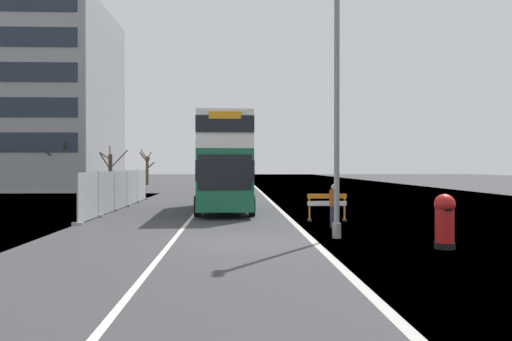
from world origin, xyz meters
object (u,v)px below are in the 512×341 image
object	(u,v)px
double_decker_bus	(224,162)
car_oncoming_near	(237,184)
lamppost_foreground	(337,105)
red_pillar_postbox	(445,219)
car_receding_far	(233,178)
pedestrian_at_kerb	(334,206)
car_receding_mid	(232,181)
roadworks_barrier	(327,204)

from	to	relation	value
double_decker_bus	car_oncoming_near	bearing A→B (deg)	87.11
double_decker_bus	lamppost_foreground	xyz separation A→B (m)	(3.92, -11.09, 1.79)
lamppost_foreground	red_pillar_postbox	xyz separation A→B (m)	(2.69, -2.43, -3.55)
car_receding_far	pedestrian_at_kerb	xyz separation A→B (m)	(3.99, -40.66, -0.18)
red_pillar_postbox	pedestrian_at_kerb	world-z (taller)	pedestrian_at_kerb
double_decker_bus	lamppost_foreground	world-z (taller)	lamppost_foreground
red_pillar_postbox	car_receding_mid	distance (m)	37.37
lamppost_foreground	car_receding_far	bearing A→B (deg)	94.60
lamppost_foreground	car_receding_mid	world-z (taller)	lamppost_foreground
roadworks_barrier	car_receding_far	xyz separation A→B (m)	(-4.16, 38.17, 0.27)
double_decker_bus	red_pillar_postbox	bearing A→B (deg)	-63.93
red_pillar_postbox	car_receding_far	size ratio (longest dim) A/B	0.38
car_receding_far	roadworks_barrier	bearing A→B (deg)	-83.79
double_decker_bus	roadworks_barrier	bearing A→B (deg)	-50.46
lamppost_foreground	roadworks_barrier	xyz separation A→B (m)	(0.64, 5.56, -3.66)
red_pillar_postbox	pedestrian_at_kerb	distance (m)	5.93
car_receding_far	car_oncoming_near	bearing A→B (deg)	-88.51
car_oncoming_near	pedestrian_at_kerb	xyz separation A→B (m)	(3.57, -24.48, -0.08)
red_pillar_postbox	car_receding_far	distance (m)	46.58
roadworks_barrier	double_decker_bus	bearing A→B (deg)	129.54
car_oncoming_near	car_receding_far	xyz separation A→B (m)	(-0.42, 16.18, 0.10)
double_decker_bus	car_oncoming_near	size ratio (longest dim) A/B	2.58
car_oncoming_near	car_receding_mid	bearing A→B (deg)	93.92
car_oncoming_near	red_pillar_postbox	bearing A→B (deg)	-79.08
red_pillar_postbox	roadworks_barrier	world-z (taller)	red_pillar_postbox
car_receding_far	pedestrian_at_kerb	world-z (taller)	car_receding_far
double_decker_bus	roadworks_barrier	xyz separation A→B (m)	(4.56, -5.53, -1.87)
car_receding_mid	pedestrian_at_kerb	size ratio (longest dim) A/B	2.50
pedestrian_at_kerb	roadworks_barrier	bearing A→B (deg)	86.28
car_receding_mid	car_receding_far	bearing A→B (deg)	89.71
lamppost_foreground	car_receding_far	distance (m)	44.00
red_pillar_postbox	car_receding_far	xyz separation A→B (m)	(-6.21, 46.16, 0.16)
car_receding_mid	car_receding_far	world-z (taller)	car_receding_far
car_receding_mid	pedestrian_at_kerb	xyz separation A→B (m)	(4.04, -31.34, -0.14)
car_receding_far	double_decker_bus	bearing A→B (deg)	-90.72
lamppost_foreground	red_pillar_postbox	bearing A→B (deg)	-42.15
double_decker_bus	car_receding_far	xyz separation A→B (m)	(0.41, 32.64, -1.60)
red_pillar_postbox	car_receding_mid	xyz separation A→B (m)	(-6.25, 36.84, 0.12)
car_oncoming_near	car_receding_far	size ratio (longest dim) A/B	0.96
double_decker_bus	car_receding_far	distance (m)	32.68
lamppost_foreground	red_pillar_postbox	size ratio (longest dim) A/B	5.85
double_decker_bus	car_oncoming_near	world-z (taller)	double_decker_bus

